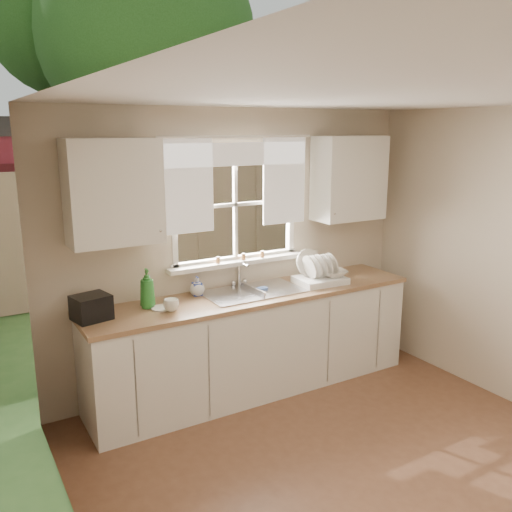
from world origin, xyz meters
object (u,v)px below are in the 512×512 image
dish_rack (320,275)px  soap_bottle_a (147,288)px  black_appliance (91,307)px  cup (171,305)px

dish_rack → soap_bottle_a: 1.63m
dish_rack → soap_bottle_a: bearing=175.3°
dish_rack → black_appliance: bearing=177.8°
dish_rack → black_appliance: dish_rack is taller
dish_rack → soap_bottle_a: (-1.62, 0.13, 0.08)m
cup → black_appliance: (-0.59, 0.12, 0.05)m
dish_rack → soap_bottle_a: soap_bottle_a is taller
cup → black_appliance: 0.60m
soap_bottle_a → cup: size_ratio=2.59×
soap_bottle_a → cup: 0.25m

